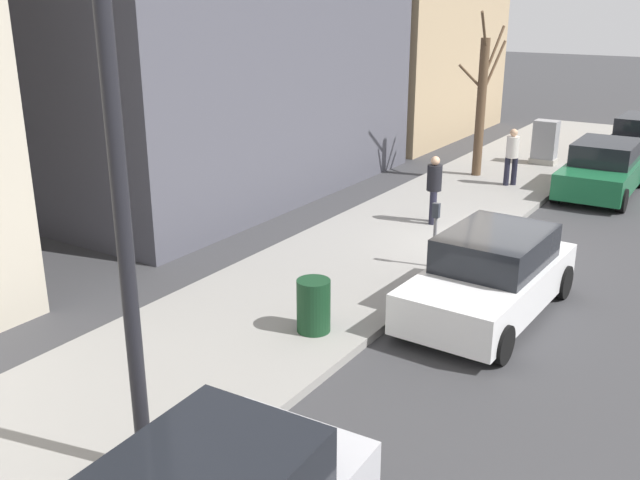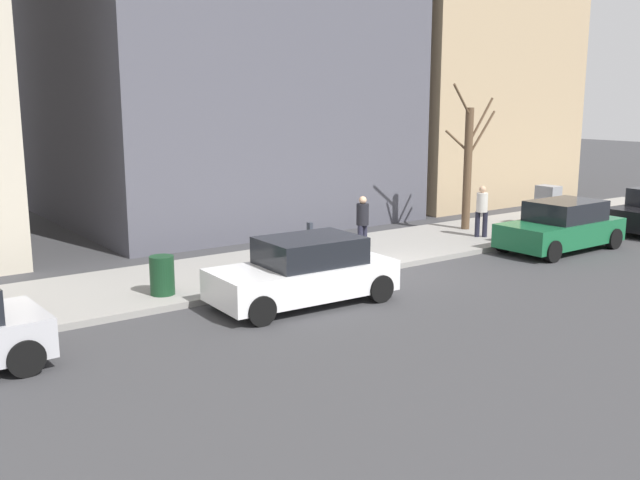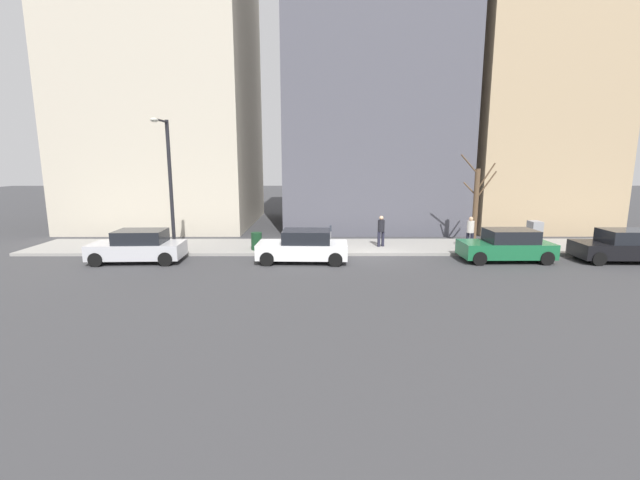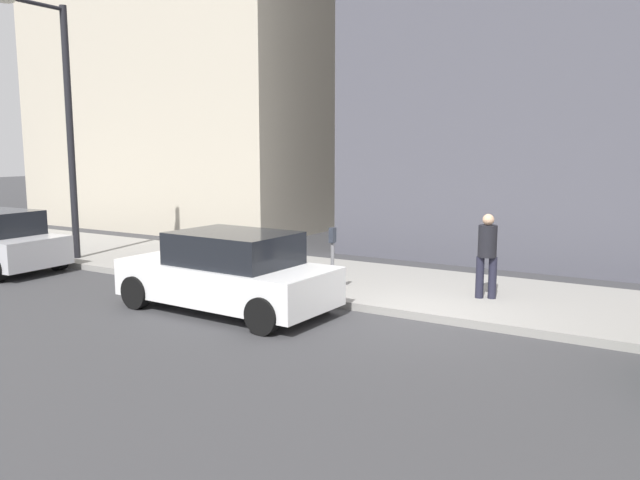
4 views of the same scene
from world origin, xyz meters
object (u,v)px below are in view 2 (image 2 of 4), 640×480
utility_box (547,206)px  pedestrian_near_meter (482,208)px  parking_meter (310,243)px  pedestrian_midblock (363,221)px  parked_car_white (305,272)px  trash_bin (162,275)px  parked_car_green (562,227)px  bare_tree (468,164)px

utility_box → pedestrian_near_meter: pedestrian_near_meter is taller
parking_meter → pedestrian_midblock: pedestrian_midblock is taller
parked_car_white → trash_bin: 3.28m
trash_bin → parking_meter: bearing=-96.7°
parked_car_white → parking_meter: (1.66, -1.31, 0.24)m
parked_car_green → trash_bin: size_ratio=4.69×
parked_car_green → utility_box: (2.36, -2.47, 0.11)m
parked_car_green → utility_box: size_ratio=2.95×
parking_meter → pedestrian_near_meter: pedestrian_near_meter is taller
trash_bin → pedestrian_midblock: (0.80, -6.57, 0.49)m
utility_box → trash_bin: bearing=91.6°
pedestrian_near_meter → bare_tree: bearing=105.6°
parked_car_green → trash_bin: (1.96, 12.14, -0.14)m
parking_meter → trash_bin: parking_meter is taller
parked_car_white → bare_tree: (3.80, -9.38, 1.64)m
parked_car_green → trash_bin: bearing=80.1°
pedestrian_near_meter → utility_box: bearing=43.1°
trash_bin → pedestrian_near_meter: pedestrian_near_meter is taller
pedestrian_midblock → trash_bin: bearing=-13.2°
utility_box → parking_meter: bearing=94.5°
parked_car_white → trash_bin: (2.11, 2.51, -0.14)m
parked_car_green → trash_bin: 12.30m
parked_car_green → parking_meter: size_ratio=3.13×
bare_tree → pedestrian_near_meter: bearing=152.3°
parking_meter → bare_tree: 8.47m
pedestrian_midblock → parked_car_green: bearing=133.5°
parked_car_green → bare_tree: (3.66, 0.25, 1.64)m
pedestrian_near_meter → parked_car_white: bearing=-120.5°
utility_box → bare_tree: bearing=64.5°
parking_meter → pedestrian_midblock: bearing=-65.5°
pedestrian_near_meter → pedestrian_midblock: (0.39, 4.65, 0.00)m
parked_car_white → pedestrian_near_meter: 9.08m
parked_car_white → parking_meter: size_ratio=3.16×
parking_meter → pedestrian_near_meter: size_ratio=0.81×
trash_bin → pedestrian_near_meter: 11.24m
parked_car_green → utility_box: utility_box is taller
bare_tree → pedestrian_midblock: bearing=99.5°
bare_tree → parking_meter: bearing=104.9°
utility_box → trash_bin: size_ratio=1.59×
parking_meter → trash_bin: (0.45, 3.82, -0.38)m
bare_tree → utility_box: bearing=-115.5°
parked_car_green → pedestrian_midblock: bearing=62.9°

